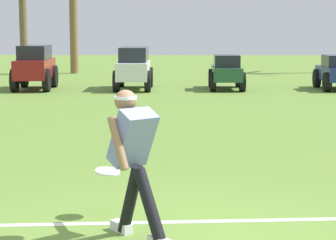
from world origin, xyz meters
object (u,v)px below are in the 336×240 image
at_px(frisbee_thrower, 133,156).
at_px(parked_car_slot_e, 226,72).
at_px(parked_car_slot_f, 336,72).
at_px(frisbee_in_flight, 108,172).
at_px(parked_car_slot_c, 35,66).
at_px(parked_car_slot_d, 134,67).

xyz_separation_m(frisbee_thrower, parked_car_slot_e, (1.91, 14.84, -0.23)).
relative_size(frisbee_thrower, parked_car_slot_f, 0.64).
bearing_deg(frisbee_in_flight, parked_car_slot_c, 105.43).
bearing_deg(frisbee_thrower, frisbee_in_flight, 114.66).
distance_m(frisbee_thrower, parked_car_slot_d, 14.81).
height_order(parked_car_slot_c, parked_car_slot_e, parked_car_slot_c).
relative_size(frisbee_thrower, parked_car_slot_c, 0.59).
xyz_separation_m(frisbee_thrower, parked_car_slot_c, (-4.18, 14.67, -0.05)).
height_order(parked_car_slot_d, parked_car_slot_e, parked_car_slot_d).
xyz_separation_m(frisbee_thrower, parked_car_slot_f, (5.39, 14.79, -0.23)).
bearing_deg(parked_car_slot_d, frisbee_in_flight, -87.10).
bearing_deg(parked_car_slot_c, parked_car_slot_e, 1.57).
height_order(frisbee_thrower, parked_car_slot_f, frisbee_thrower).
bearing_deg(frisbee_thrower, parked_car_slot_f, 69.97).
relative_size(frisbee_in_flight, parked_car_slot_e, 0.17).
xyz_separation_m(parked_car_slot_c, parked_car_slot_f, (9.57, 0.13, -0.18)).
bearing_deg(parked_car_slot_c, parked_car_slot_d, 1.85).
bearing_deg(parked_car_slot_e, frisbee_in_flight, -99.00).
bearing_deg(parked_car_slot_d, parked_car_slot_c, -178.15).
distance_m(parked_car_slot_e, parked_car_slot_f, 3.48).
relative_size(parked_car_slot_c, parked_car_slot_e, 1.08).
relative_size(frisbee_in_flight, parked_car_slot_c, 0.16).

